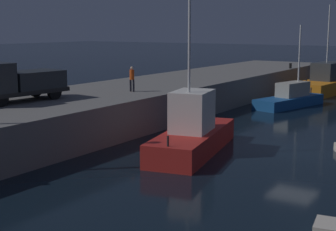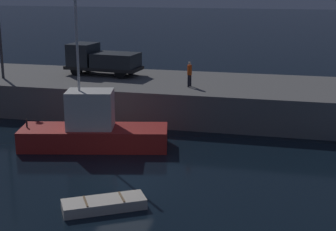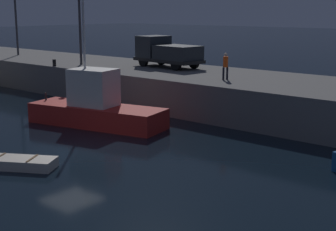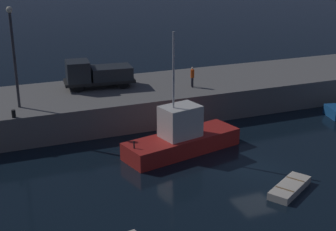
{
  "view_description": "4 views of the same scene",
  "coord_description": "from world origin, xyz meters",
  "px_view_note": "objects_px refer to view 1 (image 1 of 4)",
  "views": [
    {
      "loc": [
        -25.78,
        -8.67,
        6.68
      ],
      "look_at": [
        -0.09,
        8.23,
        1.19
      ],
      "focal_mm": 52.83,
      "sensor_mm": 36.0,
      "label": 1
    },
    {
      "loc": [
        7.6,
        -21.91,
        9.4
      ],
      "look_at": [
        0.65,
        6.7,
        1.61
      ],
      "focal_mm": 54.62,
      "sensor_mm": 36.0,
      "label": 2
    },
    {
      "loc": [
        19.0,
        -14.61,
        6.8
      ],
      "look_at": [
        0.06,
        7.23,
        0.63
      ],
      "focal_mm": 53.48,
      "sensor_mm": 36.0,
      "label": 3
    },
    {
      "loc": [
        -15.87,
        -23.74,
        13.4
      ],
      "look_at": [
        -2.43,
        9.06,
        1.12
      ],
      "focal_mm": 51.51,
      "sensor_mm": 36.0,
      "label": 4
    }
  ],
  "objects_px": {
    "fishing_boat_orange": "(290,98)",
    "utility_truck": "(15,82)",
    "bollard_west": "(290,66)",
    "fishing_boat_blue": "(193,132)",
    "dockworker": "(132,77)",
    "fishing_trawler_red": "(326,83)"
  },
  "relations": [
    {
      "from": "fishing_boat_orange",
      "to": "utility_truck",
      "type": "distance_m",
      "value": 23.5
    },
    {
      "from": "fishing_boat_orange",
      "to": "bollard_west",
      "type": "relative_size",
      "value": 13.99
    },
    {
      "from": "utility_truck",
      "to": "fishing_boat_blue",
      "type": "bearing_deg",
      "value": -72.0
    },
    {
      "from": "fishing_boat_orange",
      "to": "dockworker",
      "type": "bearing_deg",
      "value": 155.9
    },
    {
      "from": "utility_truck",
      "to": "dockworker",
      "type": "distance_m",
      "value": 8.02
    },
    {
      "from": "fishing_boat_orange",
      "to": "bollard_west",
      "type": "height_order",
      "value": "fishing_boat_orange"
    },
    {
      "from": "fishing_boat_blue",
      "to": "utility_truck",
      "type": "relative_size",
      "value": 1.47
    },
    {
      "from": "fishing_boat_orange",
      "to": "bollard_west",
      "type": "distance_m",
      "value": 11.67
    },
    {
      "from": "fishing_trawler_red",
      "to": "fishing_boat_blue",
      "type": "relative_size",
      "value": 1.2
    },
    {
      "from": "utility_truck",
      "to": "fishing_trawler_red",
      "type": "bearing_deg",
      "value": -15.77
    },
    {
      "from": "fishing_trawler_red",
      "to": "utility_truck",
      "type": "distance_m",
      "value": 33.55
    },
    {
      "from": "utility_truck",
      "to": "dockworker",
      "type": "bearing_deg",
      "value": -20.91
    },
    {
      "from": "fishing_boat_blue",
      "to": "fishing_boat_orange",
      "type": "distance_m",
      "value": 18.21
    },
    {
      "from": "fishing_boat_blue",
      "to": "bollard_west",
      "type": "xyz_separation_m",
      "value": [
        29.0,
        4.96,
        1.53
      ]
    },
    {
      "from": "utility_truck",
      "to": "bollard_west",
      "type": "xyz_separation_m",
      "value": [
        32.3,
        -5.2,
        -0.91
      ]
    },
    {
      "from": "fishing_trawler_red",
      "to": "dockworker",
      "type": "xyz_separation_m",
      "value": [
        -24.7,
        6.23,
        2.26
      ]
    },
    {
      "from": "fishing_trawler_red",
      "to": "fishing_boat_orange",
      "type": "distance_m",
      "value": 10.72
    },
    {
      "from": "fishing_boat_orange",
      "to": "fishing_trawler_red",
      "type": "bearing_deg",
      "value": 0.15
    },
    {
      "from": "fishing_trawler_red",
      "to": "fishing_boat_orange",
      "type": "xyz_separation_m",
      "value": [
        -10.72,
        -0.03,
        -0.33
      ]
    },
    {
      "from": "dockworker",
      "to": "fishing_trawler_red",
      "type": "bearing_deg",
      "value": -14.15
    },
    {
      "from": "bollard_west",
      "to": "fishing_boat_blue",
      "type": "bearing_deg",
      "value": -170.29
    },
    {
      "from": "fishing_boat_blue",
      "to": "bollard_west",
      "type": "bearing_deg",
      "value": 9.71
    }
  ]
}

